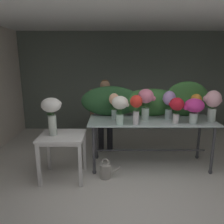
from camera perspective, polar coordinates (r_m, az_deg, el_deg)
name	(u,v)px	position (r m, az deg, el deg)	size (l,w,h in m)	color
ground_plane	(131,157)	(4.49, 5.09, -11.67)	(8.49, 8.49, 0.00)	silver
wall_back	(126,82)	(6.02, 3.69, 7.87)	(5.87, 0.12, 2.64)	slate
ceiling_slab	(135,13)	(4.14, 5.95, 24.41)	(5.99, 3.98, 0.12)	silver
display_table_glass	(150,127)	(3.94, 10.00, -3.92)	(2.20, 0.80, 0.88)	silver
side_table_white	(62,141)	(3.60, -13.07, -7.42)	(0.71, 0.61, 0.75)	white
florist	(104,108)	(4.49, -1.99, 1.00)	(0.63, 0.24, 1.52)	#232328
foliage_backdrop	(149,101)	(4.11, 9.72, 2.89)	(2.37, 0.31, 0.65)	#28562D
vase_peach_freesia	(113,103)	(3.80, 0.35, 2.32)	(0.18, 0.18, 0.47)	silver
vase_lilac_tulips	(168,102)	(3.95, 14.56, 2.66)	(0.23, 0.23, 0.50)	silver
vase_ivory_stock	(119,106)	(3.48, 1.93, 1.57)	(0.28, 0.26, 0.47)	silver
vase_rosy_peonies	(145,100)	(3.79, 8.66, 3.08)	(0.31, 0.27, 0.55)	silver
vase_blush_carnations	(212,103)	(4.03, 24.71, 2.27)	(0.31, 0.26, 0.54)	silver
vase_magenta_lilies	(193,108)	(3.79, 20.53, 1.07)	(0.34, 0.31, 0.42)	silver
vase_crimson_hydrangea	(176,107)	(3.70, 16.39, 1.38)	(0.25, 0.23, 0.43)	silver
vase_scarlet_anemones	(135,106)	(3.51, 6.17, 1.50)	(0.20, 0.20, 0.49)	silver
vase_sunset_snapdragons	(195,103)	(4.17, 21.01, 2.11)	(0.20, 0.19, 0.44)	silver
vase_white_roses_tall	(51,110)	(3.49, -15.77, 0.41)	(0.31, 0.31, 0.60)	silver
watering_can	(105,171)	(3.72, -1.85, -15.12)	(0.35, 0.18, 0.34)	#B7B2A8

